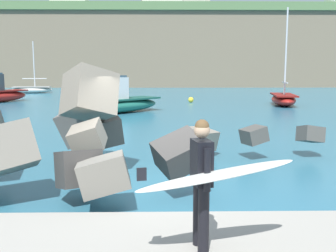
# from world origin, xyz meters

# --- Properties ---
(ground_plane) EXTENTS (400.00, 400.00, 0.00)m
(ground_plane) POSITION_xyz_m (0.00, 0.00, 0.00)
(ground_plane) COLOR #2D6B84
(breakwater_jetty) EXTENTS (32.87, 6.60, 2.83)m
(breakwater_jetty) POSITION_xyz_m (0.89, 1.31, 0.98)
(breakwater_jetty) COLOR slate
(breakwater_jetty) RESTS_ON ground
(surfer_with_board) EXTENTS (2.12, 1.32, 1.78)m
(surfer_with_board) POSITION_xyz_m (0.81, -3.30, 1.28)
(surfer_with_board) COLOR black
(surfer_with_board) RESTS_ON walkway_path
(boat_near_centre) EXTENTS (2.42, 4.95, 7.07)m
(boat_near_centre) POSITION_xyz_m (9.38, 21.06, 0.50)
(boat_near_centre) COLOR maroon
(boat_near_centre) RESTS_ON ground
(boat_near_right) EXTENTS (4.59, 2.02, 5.81)m
(boat_near_right) POSITION_xyz_m (-14.41, 37.11, 0.45)
(boat_near_right) COLOR beige
(boat_near_right) RESTS_ON ground
(boat_mid_centre) EXTENTS (5.87, 5.85, 2.31)m
(boat_mid_centre) POSITION_xyz_m (-2.55, 16.08, 0.71)
(boat_mid_centre) COLOR #1E6656
(boat_mid_centre) RESTS_ON ground
(mooring_buoy_inner) EXTENTS (0.44, 0.44, 0.44)m
(mooring_buoy_inner) POSITION_xyz_m (-6.45, 31.87, 0.22)
(mooring_buoy_inner) COLOR silver
(mooring_buoy_inner) RESTS_ON ground
(mooring_buoy_outer) EXTENTS (0.44, 0.44, 0.44)m
(mooring_buoy_outer) POSITION_xyz_m (2.68, 23.97, 0.22)
(mooring_buoy_outer) COLOR yellow
(mooring_buoy_outer) RESTS_ON ground
(headland_bluff) EXTENTS (84.46, 45.30, 12.41)m
(headland_bluff) POSITION_xyz_m (5.21, 73.04, 6.23)
(headland_bluff) COLOR #756651
(headland_bluff) RESTS_ON ground
(station_building_west) EXTENTS (5.95, 4.86, 5.83)m
(station_building_west) POSITION_xyz_m (7.83, 80.14, 15.34)
(station_building_west) COLOR #B2ADA3
(station_building_west) RESTS_ON headland_bluff
(station_building_central) EXTENTS (7.32, 4.65, 6.33)m
(station_building_central) POSITION_xyz_m (-17.93, 73.82, 15.59)
(station_building_central) COLOR silver
(station_building_central) RESTS_ON headland_bluff
(station_building_east) EXTENTS (5.04, 6.74, 4.90)m
(station_building_east) POSITION_xyz_m (7.05, 79.07, 14.87)
(station_building_east) COLOR silver
(station_building_east) RESTS_ON headland_bluff
(station_building_annex) EXTENTS (8.35, 8.22, 4.24)m
(station_building_annex) POSITION_xyz_m (0.57, 75.15, 14.54)
(station_building_annex) COLOR silver
(station_building_annex) RESTS_ON headland_bluff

